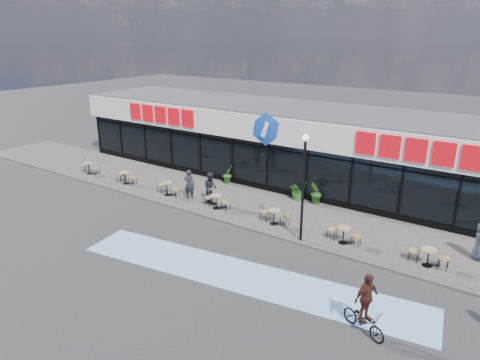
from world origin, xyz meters
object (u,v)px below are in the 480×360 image
object	(u,v)px
patron_left	(189,184)
cyclist_a	(365,311)
potted_plant_left	(228,174)
bistro_set_0	(90,167)
lamp_post	(304,179)
potted_plant_mid	(316,193)
potted_plant_right	(298,190)
patron_right	(210,187)

from	to	relation	value
patron_left	cyclist_a	distance (m)	13.07
cyclist_a	patron_left	bearing A→B (deg)	154.74
potted_plant_left	patron_left	distance (m)	3.30
bistro_set_0	patron_left	distance (m)	8.38
lamp_post	cyclist_a	bearing A→B (deg)	-45.35
potted_plant_mid	potted_plant_right	world-z (taller)	potted_plant_mid
cyclist_a	lamp_post	bearing A→B (deg)	134.65
bistro_set_0	potted_plant_mid	bearing A→B (deg)	13.14
cyclist_a	potted_plant_mid	bearing A→B (deg)	122.78
bistro_set_0	patron_right	distance (m)	9.69
patron_left	patron_right	distance (m)	1.32
potted_plant_mid	potted_plant_right	distance (m)	1.15
potted_plant_mid	patron_right	bearing A→B (deg)	-149.23
potted_plant_mid	cyclist_a	distance (m)	10.37
potted_plant_mid	cyclist_a	bearing A→B (deg)	-57.22
potted_plant_left	patron_left	world-z (taller)	patron_left
potted_plant_left	patron_right	xyz separation A→B (m)	(1.03, -3.05, 0.26)
lamp_post	potted_plant_mid	world-z (taller)	lamp_post
potted_plant_mid	potted_plant_right	bearing A→B (deg)	175.18
patron_left	cyclist_a	world-z (taller)	cyclist_a
potted_plant_left	patron_left	xyz separation A→B (m)	(-0.28, -3.28, 0.24)
patron_left	cyclist_a	size ratio (longest dim) A/B	0.80
potted_plant_left	potted_plant_right	size ratio (longest dim) A/B	1.10
potted_plant_right	patron_left	world-z (taller)	patron_left
potted_plant_right	bistro_set_0	bearing A→B (deg)	-165.40
bistro_set_0	lamp_post	bearing A→B (deg)	-3.27
patron_left	patron_right	xyz separation A→B (m)	(1.31, 0.23, 0.01)
patron_right	potted_plant_left	bearing A→B (deg)	-54.94
potted_plant_mid	potted_plant_right	size ratio (longest dim) A/B	1.20
potted_plant_mid	patron_left	xyz separation A→B (m)	(-6.20, -3.14, 0.19)
lamp_post	patron_right	world-z (taller)	lamp_post
bistro_set_0	potted_plant_right	size ratio (longest dim) A/B	1.46
cyclist_a	patron_right	bearing A→B (deg)	151.10
lamp_post	potted_plant_left	bearing A→B (deg)	148.25
lamp_post	bistro_set_0	bearing A→B (deg)	176.73
lamp_post	potted_plant_right	bearing A→B (deg)	118.58
patron_left	potted_plant_left	bearing A→B (deg)	-114.12
bistro_set_0	cyclist_a	size ratio (longest dim) A/B	0.75
potted_plant_left	patron_right	world-z (taller)	patron_right
lamp_post	cyclist_a	distance (m)	6.58
potted_plant_mid	patron_right	distance (m)	5.70
potted_plant_mid	bistro_set_0	bearing A→B (deg)	-166.86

